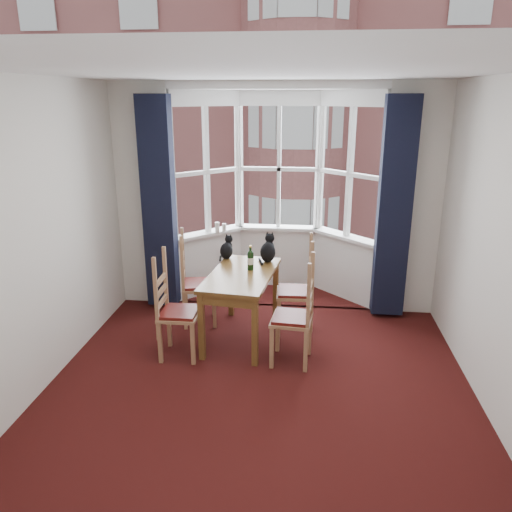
# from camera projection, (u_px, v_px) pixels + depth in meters

# --- Properties ---
(floor) EXTENTS (4.50, 4.50, 0.00)m
(floor) POSITION_uv_depth(u_px,v_px,m) (256.00, 404.00, 4.45)
(floor) COLOR black
(floor) RESTS_ON ground
(ceiling) EXTENTS (4.50, 4.50, 0.00)m
(ceiling) POSITION_uv_depth(u_px,v_px,m) (256.00, 70.00, 3.60)
(ceiling) COLOR white
(ceiling) RESTS_ON floor
(wall_left) EXTENTS (0.00, 4.50, 4.50)m
(wall_left) POSITION_uv_depth(u_px,v_px,m) (21.00, 247.00, 4.23)
(wall_left) COLOR silver
(wall_left) RESTS_ON floor
(wall_near) EXTENTS (4.00, 0.00, 4.00)m
(wall_near) POSITION_uv_depth(u_px,v_px,m) (193.00, 433.00, 1.89)
(wall_near) COLOR silver
(wall_near) RESTS_ON floor
(wall_back_pier_left) EXTENTS (0.70, 0.12, 2.80)m
(wall_back_pier_left) POSITION_uv_depth(u_px,v_px,m) (145.00, 197.00, 6.32)
(wall_back_pier_left) COLOR silver
(wall_back_pier_left) RESTS_ON floor
(wall_back_pier_right) EXTENTS (0.70, 0.12, 2.80)m
(wall_back_pier_right) POSITION_uv_depth(u_px,v_px,m) (412.00, 203.00, 5.99)
(wall_back_pier_right) COLOR silver
(wall_back_pier_right) RESTS_ON floor
(bay_window) EXTENTS (2.76, 0.94, 2.80)m
(bay_window) POSITION_uv_depth(u_px,v_px,m) (278.00, 192.00, 6.63)
(bay_window) COLOR white
(bay_window) RESTS_ON floor
(curtain_left) EXTENTS (0.38, 0.22, 2.60)m
(curtain_left) POSITION_uv_depth(u_px,v_px,m) (159.00, 204.00, 6.14)
(curtain_left) COLOR black
(curtain_left) RESTS_ON floor
(curtain_right) EXTENTS (0.38, 0.22, 2.60)m
(curtain_right) POSITION_uv_depth(u_px,v_px,m) (394.00, 210.00, 5.86)
(curtain_right) COLOR black
(curtain_right) RESTS_ON floor
(dining_table) EXTENTS (0.80, 1.30, 0.78)m
(dining_table) POSITION_uv_depth(u_px,v_px,m) (242.00, 283.00, 5.48)
(dining_table) COLOR brown
(dining_table) RESTS_ON floor
(chair_left_near) EXTENTS (0.40, 0.42, 0.92)m
(chair_left_near) POSITION_uv_depth(u_px,v_px,m) (171.00, 314.00, 5.17)
(chair_left_near) COLOR #A0734E
(chair_left_near) RESTS_ON floor
(chair_left_far) EXTENTS (0.48, 0.50, 0.92)m
(chair_left_far) POSITION_uv_depth(u_px,v_px,m) (191.00, 286.00, 5.93)
(chair_left_far) COLOR #A0734E
(chair_left_far) RESTS_ON floor
(chair_right_near) EXTENTS (0.44, 0.46, 0.92)m
(chair_right_near) POSITION_uv_depth(u_px,v_px,m) (301.00, 320.00, 5.02)
(chair_right_near) COLOR #A0734E
(chair_right_near) RESTS_ON floor
(chair_right_far) EXTENTS (0.42, 0.43, 0.92)m
(chair_right_far) POSITION_uv_depth(u_px,v_px,m) (302.00, 293.00, 5.71)
(chair_right_far) COLOR #A0734E
(chair_right_far) RESTS_ON floor
(cat_left) EXTENTS (0.20, 0.24, 0.29)m
(cat_left) POSITION_uv_depth(u_px,v_px,m) (227.00, 249.00, 5.92)
(cat_left) COLOR black
(cat_left) RESTS_ON dining_table
(cat_right) EXTENTS (0.22, 0.28, 0.35)m
(cat_right) POSITION_uv_depth(u_px,v_px,m) (268.00, 250.00, 5.81)
(cat_right) COLOR black
(cat_right) RESTS_ON dining_table
(wine_bottle) EXTENTS (0.07, 0.07, 0.28)m
(wine_bottle) POSITION_uv_depth(u_px,v_px,m) (250.00, 259.00, 5.52)
(wine_bottle) COLOR black
(wine_bottle) RESTS_ON dining_table
(candle_tall) EXTENTS (0.06, 0.06, 0.14)m
(candle_tall) POSITION_uv_depth(u_px,v_px,m) (217.00, 227.00, 6.71)
(candle_tall) COLOR white
(candle_tall) RESTS_ON bay_window
(candle_short) EXTENTS (0.06, 0.06, 0.11)m
(candle_short) POSITION_uv_depth(u_px,v_px,m) (224.00, 228.00, 6.73)
(candle_short) COLOR white
(candle_short) RESTS_ON bay_window
(street) EXTENTS (80.00, 80.00, 0.00)m
(street) POSITION_uv_depth(u_px,v_px,m) (302.00, 219.00, 36.82)
(street) COLOR #333335
(street) RESTS_ON ground
(tenement_building) EXTENTS (18.40, 7.80, 15.20)m
(tenement_building) POSITION_uv_depth(u_px,v_px,m) (299.00, 127.00, 17.23)
(tenement_building) COLOR #A55A55
(tenement_building) RESTS_ON street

